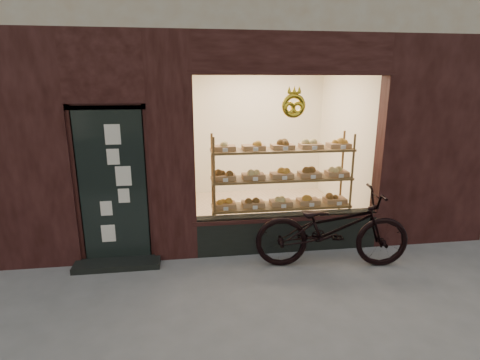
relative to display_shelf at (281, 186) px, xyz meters
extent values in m
plane|color=#5E5E5E|center=(-0.45, -2.55, -0.88)|extent=(90.00, 90.00, 0.00)
cube|color=black|center=(0.00, -0.42, -0.60)|extent=(2.70, 0.25, 0.55)
cube|color=black|center=(-2.45, -0.49, 0.22)|extent=(0.90, 0.04, 2.15)
cube|color=black|center=(-2.45, -0.65, -0.84)|extent=(1.15, 0.35, 0.08)
torus|color=gold|center=(0.00, -0.53, 1.27)|extent=(0.33, 0.07, 0.33)
cube|color=brown|center=(0.00, 0.00, -0.83)|extent=(2.20, 0.45, 0.04)
cube|color=brown|center=(0.00, 0.00, -0.33)|extent=(2.20, 0.45, 0.03)
cube|color=brown|center=(0.00, 0.00, 0.12)|extent=(2.20, 0.45, 0.04)
cube|color=brown|center=(0.00, 0.00, 0.57)|extent=(2.20, 0.45, 0.04)
cylinder|color=brown|center=(-1.07, -0.19, -0.03)|extent=(0.04, 0.04, 1.70)
cylinder|color=brown|center=(1.07, -0.19, -0.03)|extent=(0.04, 0.04, 1.70)
cylinder|color=brown|center=(-1.07, 0.20, -0.03)|extent=(0.04, 0.04, 1.70)
cylinder|color=brown|center=(1.07, 0.20, -0.03)|extent=(0.04, 0.04, 1.70)
cube|color=#A5774E|center=(-0.90, 0.00, -0.28)|extent=(0.34, 0.24, 0.07)
sphere|color=#A77827|center=(-0.90, 0.00, -0.19)|extent=(0.11, 0.11, 0.11)
cube|color=white|center=(-0.90, -0.18, -0.28)|extent=(0.07, 0.01, 0.05)
cube|color=#A5774E|center=(-0.45, 0.00, -0.28)|extent=(0.34, 0.24, 0.07)
sphere|color=#563712|center=(-0.45, 0.00, -0.19)|extent=(0.11, 0.11, 0.11)
cube|color=white|center=(-0.45, -0.18, -0.28)|extent=(0.07, 0.01, 0.05)
cube|color=#A5774E|center=(0.00, 0.00, -0.28)|extent=(0.34, 0.24, 0.07)
sphere|color=#D7C574|center=(0.00, 0.00, -0.19)|extent=(0.11, 0.11, 0.11)
cube|color=white|center=(0.00, -0.18, -0.28)|extent=(0.07, 0.01, 0.05)
cube|color=#A5774E|center=(0.45, 0.00, -0.28)|extent=(0.34, 0.24, 0.07)
sphere|color=#A77827|center=(0.45, 0.00, -0.19)|extent=(0.11, 0.11, 0.11)
cube|color=white|center=(0.45, -0.18, -0.28)|extent=(0.07, 0.01, 0.05)
cube|color=#A5774E|center=(0.90, 0.00, -0.28)|extent=(0.34, 0.24, 0.07)
sphere|color=#563712|center=(0.90, 0.00, -0.19)|extent=(0.11, 0.11, 0.11)
cube|color=white|center=(0.90, -0.18, -0.28)|extent=(0.08, 0.01, 0.05)
cube|color=#A5774E|center=(-0.90, 0.00, 0.17)|extent=(0.34, 0.24, 0.07)
sphere|color=#563712|center=(-0.90, 0.00, 0.26)|extent=(0.11, 0.11, 0.11)
cube|color=white|center=(-0.90, -0.18, 0.17)|extent=(0.07, 0.01, 0.06)
cube|color=#A5774E|center=(-0.45, 0.00, 0.17)|extent=(0.34, 0.24, 0.07)
sphere|color=#D7C574|center=(-0.45, 0.00, 0.26)|extent=(0.11, 0.11, 0.11)
cube|color=white|center=(-0.45, -0.18, 0.17)|extent=(0.07, 0.01, 0.06)
cube|color=#A5774E|center=(0.00, 0.00, 0.17)|extent=(0.34, 0.24, 0.07)
sphere|color=#A77827|center=(0.00, 0.00, 0.26)|extent=(0.11, 0.11, 0.11)
cube|color=white|center=(0.00, -0.18, 0.17)|extent=(0.07, 0.01, 0.06)
cube|color=#A5774E|center=(0.45, 0.00, 0.17)|extent=(0.34, 0.24, 0.07)
sphere|color=#563712|center=(0.45, 0.00, 0.26)|extent=(0.11, 0.11, 0.11)
cube|color=white|center=(0.45, -0.18, 0.17)|extent=(0.07, 0.01, 0.06)
cube|color=#A5774E|center=(0.90, 0.00, 0.17)|extent=(0.34, 0.24, 0.07)
sphere|color=#D7C574|center=(0.90, 0.00, 0.26)|extent=(0.11, 0.11, 0.11)
cube|color=white|center=(0.90, -0.18, 0.17)|extent=(0.08, 0.01, 0.06)
cube|color=#A5774E|center=(-0.90, 0.00, 0.62)|extent=(0.34, 0.24, 0.07)
sphere|color=#D7C574|center=(-0.90, 0.00, 0.71)|extent=(0.11, 0.11, 0.11)
cube|color=white|center=(-0.90, -0.18, 0.62)|extent=(0.07, 0.01, 0.06)
cube|color=#A5774E|center=(-0.45, 0.00, 0.62)|extent=(0.34, 0.24, 0.07)
sphere|color=#A77827|center=(-0.45, 0.00, 0.71)|extent=(0.11, 0.11, 0.11)
cube|color=white|center=(-0.45, -0.18, 0.62)|extent=(0.07, 0.01, 0.06)
cube|color=#A5774E|center=(0.00, 0.00, 0.62)|extent=(0.34, 0.24, 0.07)
sphere|color=#563712|center=(0.00, 0.00, 0.71)|extent=(0.11, 0.11, 0.11)
cube|color=white|center=(0.00, -0.18, 0.62)|extent=(0.07, 0.01, 0.06)
cube|color=#A5774E|center=(0.45, 0.00, 0.62)|extent=(0.34, 0.24, 0.07)
sphere|color=#D7C574|center=(0.45, 0.00, 0.71)|extent=(0.11, 0.11, 0.11)
cube|color=white|center=(0.45, -0.18, 0.62)|extent=(0.07, 0.01, 0.06)
cube|color=#A5774E|center=(0.90, 0.00, 0.62)|extent=(0.34, 0.24, 0.07)
sphere|color=#A77827|center=(0.90, 0.00, 0.71)|extent=(0.11, 0.11, 0.11)
cube|color=white|center=(0.90, -0.18, 0.62)|extent=(0.08, 0.01, 0.06)
imported|color=black|center=(0.46, -1.01, -0.33)|extent=(2.15, 1.00, 1.09)
camera|label=1|loc=(-1.44, -5.51, 1.60)|focal=28.00mm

